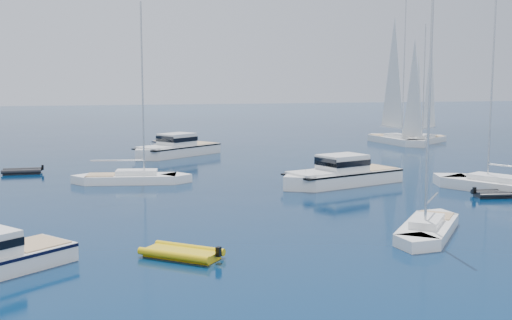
% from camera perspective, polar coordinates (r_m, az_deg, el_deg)
% --- Properties ---
extents(ground, '(400.00, 400.00, 0.00)m').
position_cam_1_polar(ground, '(27.12, 13.84, -11.00)').
color(ground, navy).
rests_on(ground, ground).
extents(motor_cruiser_centre, '(12.37, 7.07, 3.11)m').
position_cam_1_polar(motor_cruiser_centre, '(51.55, 7.58, -2.21)').
color(motor_cruiser_centre, white).
rests_on(motor_cruiser_centre, ground).
extents(motor_cruiser_distant, '(12.09, 10.17, 3.21)m').
position_cam_1_polar(motor_cruiser_distant, '(71.10, -7.27, 0.38)').
color(motor_cruiser_distant, silver).
rests_on(motor_cruiser_distant, ground).
extents(motor_cruiser_horizon, '(6.46, 9.45, 2.40)m').
position_cam_1_polar(motor_cruiser_horizon, '(77.71, -6.94, 0.96)').
color(motor_cruiser_horizon, white).
rests_on(motor_cruiser_horizon, ground).
extents(sailboat_fore, '(7.87, 8.64, 13.66)m').
position_cam_1_polar(sailboat_fore, '(36.02, 15.25, -6.50)').
color(sailboat_fore, white).
rests_on(sailboat_fore, ground).
extents(sailboat_mid_r, '(8.63, 12.56, 18.33)m').
position_cam_1_polar(sailboat_mid_r, '(51.23, 21.40, -2.71)').
color(sailboat_mid_r, white).
rests_on(sailboat_mid_r, ground).
extents(sailboat_centre, '(10.66, 4.63, 15.19)m').
position_cam_1_polar(sailboat_centre, '(52.94, -11.15, -2.04)').
color(sailboat_centre, white).
rests_on(sailboat_centre, ground).
extents(sailboat_sails_r, '(4.57, 13.45, 19.41)m').
position_cam_1_polar(sailboat_sails_r, '(86.65, 12.56, 1.48)').
color(sailboat_sails_r, white).
rests_on(sailboat_sails_r, ground).
extents(sailboat_sails_far, '(10.68, 8.92, 16.36)m').
position_cam_1_polar(sailboat_sails_far, '(88.45, 15.04, 1.52)').
color(sailboat_sails_far, silver).
rests_on(sailboat_sails_far, ground).
extents(tender_yellow, '(4.44, 4.27, 0.95)m').
position_cam_1_polar(tender_yellow, '(30.58, -6.73, -8.74)').
color(tender_yellow, gold).
rests_on(tender_yellow, ground).
extents(tender_grey_near, '(3.88, 2.56, 0.95)m').
position_cam_1_polar(tender_grey_near, '(49.01, 21.01, -3.12)').
color(tender_grey_near, black).
rests_on(tender_grey_near, ground).
extents(tender_grey_far, '(3.61, 2.06, 0.95)m').
position_cam_1_polar(tender_grey_far, '(60.82, -20.37, -1.17)').
color(tender_grey_far, black).
rests_on(tender_grey_far, ground).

